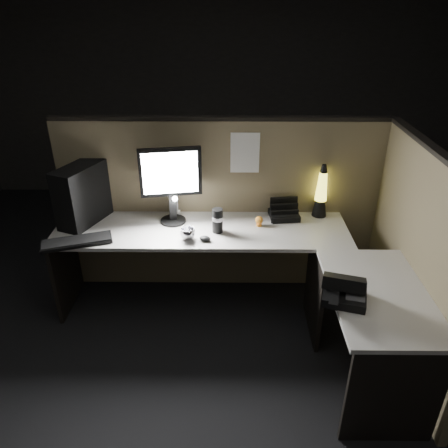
{
  "coord_description": "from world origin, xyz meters",
  "views": [
    {
      "loc": [
        0.06,
        -2.39,
        2.38
      ],
      "look_at": [
        0.03,
        0.35,
        0.91
      ],
      "focal_mm": 35.0,
      "sensor_mm": 36.0,
      "label": 1
    }
  ],
  "objects_px": {
    "pc_tower": "(82,195)",
    "monitor": "(171,178)",
    "keyboard": "(77,242)",
    "lava_lamp": "(321,195)",
    "desk_phone": "(344,291)"
  },
  "relations": [
    {
      "from": "pc_tower",
      "to": "desk_phone",
      "type": "height_order",
      "value": "pc_tower"
    },
    {
      "from": "keyboard",
      "to": "lava_lamp",
      "type": "height_order",
      "value": "lava_lamp"
    },
    {
      "from": "lava_lamp",
      "to": "desk_phone",
      "type": "xyz_separation_m",
      "value": [
        -0.06,
        -1.11,
        -0.13
      ]
    },
    {
      "from": "pc_tower",
      "to": "monitor",
      "type": "xyz_separation_m",
      "value": [
        0.7,
        0.01,
        0.13
      ]
    },
    {
      "from": "monitor",
      "to": "lava_lamp",
      "type": "bearing_deg",
      "value": -4.32
    },
    {
      "from": "keyboard",
      "to": "desk_phone",
      "type": "distance_m",
      "value": 1.92
    },
    {
      "from": "pc_tower",
      "to": "desk_phone",
      "type": "relative_size",
      "value": 1.55
    },
    {
      "from": "monitor",
      "to": "keyboard",
      "type": "distance_m",
      "value": 0.85
    },
    {
      "from": "monitor",
      "to": "keyboard",
      "type": "relative_size",
      "value": 1.21
    },
    {
      "from": "monitor",
      "to": "desk_phone",
      "type": "xyz_separation_m",
      "value": [
        1.14,
        -1.0,
        -0.31
      ]
    },
    {
      "from": "pc_tower",
      "to": "lava_lamp",
      "type": "distance_m",
      "value": 1.9
    },
    {
      "from": "monitor",
      "to": "desk_phone",
      "type": "relative_size",
      "value": 2.02
    },
    {
      "from": "desk_phone",
      "to": "keyboard",
      "type": "bearing_deg",
      "value": 176.9
    },
    {
      "from": "pc_tower",
      "to": "keyboard",
      "type": "height_order",
      "value": "pc_tower"
    },
    {
      "from": "desk_phone",
      "to": "pc_tower",
      "type": "bearing_deg",
      "value": 168.12
    }
  ]
}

